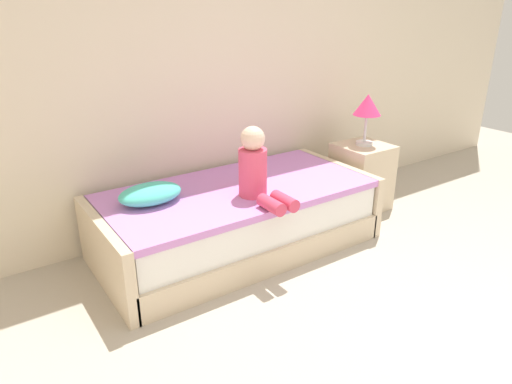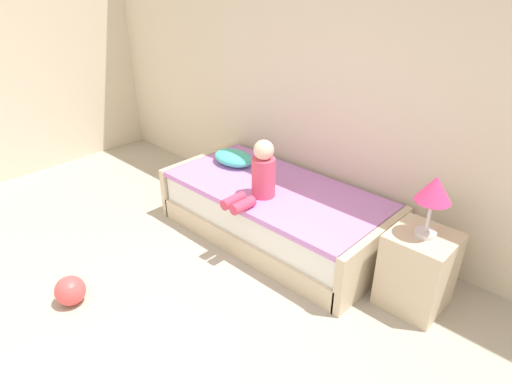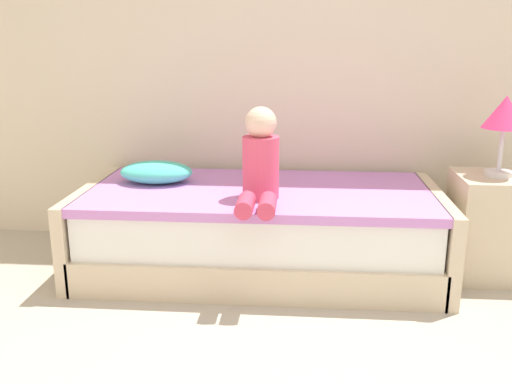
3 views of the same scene
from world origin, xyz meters
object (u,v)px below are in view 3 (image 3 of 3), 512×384
(bed, at_px, (259,230))
(child_figure, at_px, (260,163))
(table_lamp, at_px, (505,116))
(pillow, at_px, (156,172))
(nightstand, at_px, (492,226))

(bed, xyz_separation_m, child_figure, (0.02, -0.23, 0.46))
(table_lamp, relative_size, pillow, 1.02)
(bed, relative_size, pillow, 4.80)
(bed, height_order, nightstand, nightstand)
(nightstand, relative_size, child_figure, 1.18)
(nightstand, height_order, child_figure, child_figure)
(bed, relative_size, nightstand, 3.52)
(table_lamp, bearing_deg, nightstand, 0.00)
(pillow, bearing_deg, bed, -8.93)
(child_figure, height_order, pillow, child_figure)
(bed, distance_m, nightstand, 1.35)
(table_lamp, bearing_deg, child_figure, -169.26)
(bed, height_order, child_figure, child_figure)
(child_figure, bearing_deg, bed, 95.05)
(nightstand, xyz_separation_m, pillow, (-1.99, 0.08, 0.26))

